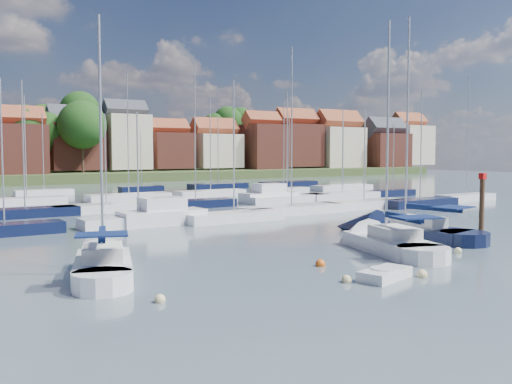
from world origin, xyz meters
TOP-DOWN VIEW (x-y plane):
  - ground at (0.00, 40.00)m, footprint 260.00×260.00m
  - sailboat_left at (-15.21, 4.67)m, footprint 5.58×10.08m
  - sailboat_centre at (1.21, 2.22)m, footprint 5.75×11.22m
  - sailboat_navy at (5.67, 5.26)m, footprint 5.30×12.10m
  - tender at (-4.82, -4.06)m, footprint 3.16×2.07m
  - timber_piling at (12.01, 2.76)m, footprint 0.40×0.40m
  - buoy_a at (-15.18, -2.08)m, footprint 0.45×0.45m
  - buoy_b at (-6.70, -3.53)m, footprint 0.48×0.48m
  - buoy_c at (-5.32, -0.02)m, footprint 0.51×0.51m
  - buoy_d at (3.96, -1.40)m, footprint 0.43×0.43m
  - buoy_e at (3.01, 6.15)m, footprint 0.48×0.48m
  - buoy_g at (-15.82, 1.28)m, footprint 0.46×0.46m
  - buoy_h at (-2.96, -4.66)m, footprint 0.51×0.51m
  - marina_field at (1.91, 35.15)m, footprint 79.62×41.41m
  - far_shore_town at (2.23, 132.67)m, footprint 212.46×90.00m

SIDE VIEW (x-z plane):
  - ground at x=0.00m, z-range 0.00..0.00m
  - buoy_a at x=-15.18m, z-range -0.23..0.23m
  - buoy_b at x=-6.70m, z-range -0.24..0.24m
  - buoy_c at x=-5.32m, z-range -0.26..0.26m
  - buoy_d at x=3.96m, z-range -0.22..0.22m
  - buoy_e at x=3.01m, z-range -0.24..0.24m
  - buoy_g at x=-15.82m, z-range -0.23..0.23m
  - buoy_h at x=-2.96m, z-range -0.26..0.26m
  - tender at x=-4.82m, z-range -0.07..0.56m
  - sailboat_navy at x=5.67m, z-range -7.76..8.47m
  - sailboat_centre at x=1.21m, z-range -7.03..7.75m
  - sailboat_left at x=-15.21m, z-range -6.32..7.04m
  - marina_field at x=1.91m, z-range -7.53..8.40m
  - timber_piling at x=12.01m, z-range -2.03..4.61m
  - far_shore_town at x=2.23m, z-range -6.53..15.74m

